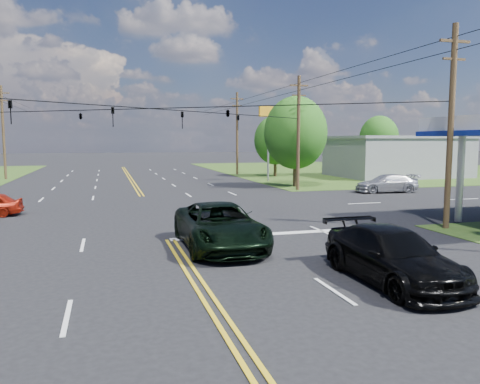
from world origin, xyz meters
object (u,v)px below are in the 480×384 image
object	(u,v)px
pole_ne	(298,132)
pickup_dkgreen	(220,226)
tree_far_r	(379,138)
pole_left_far	(3,131)
tree_right_b	(275,140)
retail_ne	(396,158)
pole_se	(451,125)
suv_black	(392,256)
pole_right_far	(237,132)
tree_right_a	(296,133)

from	to	relation	value
pole_ne	pickup_dkgreen	size ratio (longest dim) A/B	1.52
tree_far_r	pickup_dkgreen	bearing A→B (deg)	-128.99
pole_left_far	tree_right_b	xyz separation A→B (m)	(29.50, -4.00, -0.95)
retail_ne	pole_se	bearing A→B (deg)	-120.38
suv_black	pickup_dkgreen	bearing A→B (deg)	123.88
pole_right_far	tree_right_a	size ratio (longest dim) A/B	1.22
pole_ne	tree_far_r	distance (m)	29.70
pole_se	pole_left_far	distance (m)	45.22
tree_far_r	pickup_dkgreen	xyz separation A→B (m)	(-32.31, -39.92, -3.68)
tree_far_r	pole_left_far	bearing A→B (deg)	-177.56
pole_right_far	tree_far_r	distance (m)	21.10
pole_se	pole_right_far	xyz separation A→B (m)	(0.00, 37.00, 0.25)
pole_left_far	tree_right_b	bearing A→B (deg)	-7.72
pole_se	tree_right_a	world-z (taller)	pole_se
tree_right_a	tree_right_b	bearing A→B (deg)	78.23
retail_ne	pole_right_far	world-z (taller)	pole_right_far
pole_se	pole_right_far	distance (m)	37.00
retail_ne	tree_right_a	size ratio (longest dim) A/B	1.71
retail_ne	pole_left_far	bearing A→B (deg)	169.46
pole_right_far	tree_right_a	bearing A→B (deg)	-86.42
retail_ne	pole_right_far	bearing A→B (deg)	154.80
pole_se	tree_right_a	xyz separation A→B (m)	(1.00, 21.00, -0.05)
tree_right_b	tree_far_r	distance (m)	18.50
tree_right_a	retail_ne	bearing A→B (deg)	26.57
tree_far_r	tree_right_b	bearing A→B (deg)	-161.08
tree_right_a	tree_far_r	distance (m)	26.91
tree_right_b	pickup_dkgreen	bearing A→B (deg)	-113.58
pole_se	pole_ne	distance (m)	18.00
tree_right_a	tree_far_r	bearing A→B (deg)	41.99
pole_se	pole_ne	world-z (taller)	same
tree_right_a	suv_black	world-z (taller)	tree_right_a
tree_right_b	suv_black	xyz separation A→B (m)	(-10.94, -39.64, -3.42)
pole_right_far	tree_far_r	xyz separation A→B (m)	(21.00, 2.00, -0.62)
pole_right_far	tree_right_b	distance (m)	5.40
pole_ne	pickup_dkgreen	distance (m)	22.41
tree_right_b	suv_black	bearing A→B (deg)	-105.42
pole_ne	pole_right_far	distance (m)	19.00
pole_se	pole_left_far	size ratio (longest dim) A/B	0.95
pole_right_far	tree_right_b	bearing A→B (deg)	-48.81
pole_left_far	suv_black	distance (m)	47.63
suv_black	tree_right_a	bearing A→B (deg)	72.87
tree_right_b	pole_ne	bearing A→B (deg)	-103.13
tree_far_r	pickup_dkgreen	distance (m)	51.48
pole_ne	tree_far_r	xyz separation A→B (m)	(21.00, 21.00, -0.37)
tree_right_b	tree_far_r	bearing A→B (deg)	18.92
pole_se	suv_black	world-z (taller)	pole_se
pole_ne	pole_left_far	xyz separation A→B (m)	(-26.00, 19.00, 0.25)
retail_ne	pole_right_far	xyz separation A→B (m)	(-17.00, 8.00, 2.97)
pole_left_far	pole_right_far	size ratio (longest dim) A/B	1.00
retail_ne	tree_right_b	size ratio (longest dim) A/B	1.98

